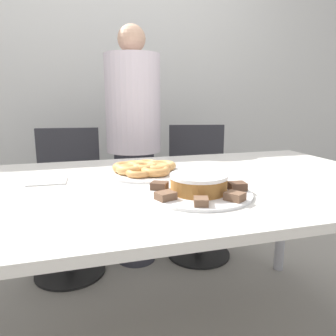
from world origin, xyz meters
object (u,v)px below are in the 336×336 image
at_px(plate_cake, 198,194).
at_px(frosted_cake, 199,183).
at_px(person_standing, 134,144).
at_px(plate_donuts, 144,173).
at_px(napkin, 47,181).
at_px(office_chair_right, 198,194).
at_px(office_chair_left, 68,205).

distance_m(plate_cake, frosted_cake, 0.04).
bearing_deg(person_standing, plate_donuts, -97.19).
relative_size(plate_donuts, napkin, 2.27).
relative_size(person_standing, frosted_cake, 7.89).
height_order(plate_cake, plate_donuts, same).
height_order(office_chair_right, plate_cake, office_chair_right).
xyz_separation_m(plate_cake, frosted_cake, (-0.00, -0.00, 0.04)).
distance_m(plate_cake, plate_donuts, 0.37).
bearing_deg(office_chair_right, napkin, -128.00).
bearing_deg(person_standing, office_chair_left, -179.94).
bearing_deg(frosted_cake, person_standing, 90.99).
height_order(frosted_cake, napkin, frosted_cake).
relative_size(plate_cake, plate_donuts, 1.06).
distance_m(person_standing, frosted_cake, 1.08).
distance_m(office_chair_right, napkin, 1.24).
bearing_deg(office_chair_right, office_chair_left, -166.70).
relative_size(office_chair_left, plate_cake, 2.52).
relative_size(person_standing, office_chair_left, 1.69).
relative_size(office_chair_right, plate_cake, 2.52).
distance_m(office_chair_right, frosted_cake, 1.22).
bearing_deg(office_chair_right, person_standing, -166.82).
bearing_deg(office_chair_left, napkin, -85.51).
bearing_deg(frosted_cake, plate_cake, 80.54).
bearing_deg(office_chair_right, plate_donuts, -113.62).
relative_size(office_chair_left, napkin, 6.04).
distance_m(office_chair_left, napkin, 0.82).
bearing_deg(napkin, person_standing, 57.22).
relative_size(person_standing, plate_donuts, 4.49).
xyz_separation_m(person_standing, frosted_cake, (0.02, -1.08, 0.01)).
bearing_deg(napkin, frosted_cake, -33.30).
bearing_deg(plate_donuts, frosted_cake, -72.76).
height_order(plate_cake, frosted_cake, frosted_cake).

